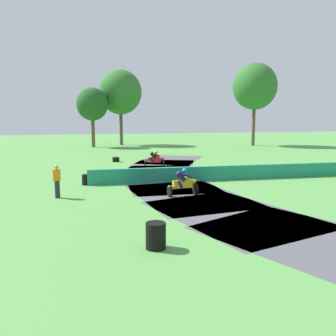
{
  "coord_description": "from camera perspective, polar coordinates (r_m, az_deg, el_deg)",
  "views": [
    {
      "loc": [
        -4.85,
        -20.4,
        3.96
      ],
      "look_at": [
        0.0,
        -0.22,
        0.9
      ],
      "focal_mm": 37.62,
      "sensor_mm": 36.0,
      "label": 1
    }
  ],
  "objects": [
    {
      "name": "track_marshal",
      "position": [
        17.95,
        -17.54,
        -2.09
      ],
      "size": [
        0.34,
        0.24,
        1.63
      ],
      "color": "#232328",
      "rests_on": "ground"
    },
    {
      "name": "tree_far_right",
      "position": [
        46.59,
        -12.17,
        10.04
      ],
      "size": [
        4.0,
        4.0,
        7.6
      ],
      "color": "brown",
      "rests_on": "ground"
    },
    {
      "name": "motorcycle_chase_yellow",
      "position": [
        17.63,
        2.58,
        -2.4
      ],
      "size": [
        1.68,
        0.84,
        1.42
      ],
      "color": "black",
      "rests_on": "ground"
    },
    {
      "name": "tire_stack_mid_a",
      "position": [
        21.06,
        -12.96,
        -1.84
      ],
      "size": [
        0.6,
        0.6,
        0.6
      ],
      "color": "black",
      "rests_on": "ground"
    },
    {
      "name": "ground_plane",
      "position": [
        21.34,
        -0.15,
        -2.31
      ],
      "size": [
        120.0,
        120.0,
        0.0
      ],
      "primitive_type": "plane",
      "color": "#569947"
    },
    {
      "name": "safety_barrier",
      "position": [
        22.72,
        11.75,
        -0.68
      ],
      "size": [
        19.0,
        0.82,
        0.9
      ],
      "primitive_type": "cube",
      "rotation": [
        0.0,
        0.0,
        4.68
      ],
      "color": "#1E8466",
      "rests_on": "ground"
    },
    {
      "name": "motorcycle_lead_red",
      "position": [
        27.27,
        -2.07,
        1.36
      ],
      "size": [
        1.71,
        1.03,
        1.42
      ],
      "color": "black",
      "rests_on": "ground"
    },
    {
      "name": "track_asphalt",
      "position": [
        21.6,
        2.84,
        -2.18
      ],
      "size": [
        9.4,
        30.23,
        0.01
      ],
      "color": "#515156",
      "rests_on": "ground"
    },
    {
      "name": "tire_stack_near",
      "position": [
        31.22,
        -8.44,
        1.37
      ],
      "size": [
        0.61,
        0.61,
        0.4
      ],
      "color": "black",
      "rests_on": "ground"
    },
    {
      "name": "tree_mid_rise",
      "position": [
        49.63,
        -7.71,
        12.07
      ],
      "size": [
        5.78,
        5.78,
        10.28
      ],
      "color": "brown",
      "rests_on": "ground"
    },
    {
      "name": "tire_stack_mid_b",
      "position": [
        10.78,
        -1.99,
        -10.89
      ],
      "size": [
        0.61,
        0.61,
        0.8
      ],
      "color": "black",
      "rests_on": "ground"
    },
    {
      "name": "tree_far_left",
      "position": [
        49.55,
        13.89,
        12.69
      ],
      "size": [
        5.87,
        5.87,
        11.0
      ],
      "color": "brown",
      "rests_on": "ground"
    }
  ]
}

